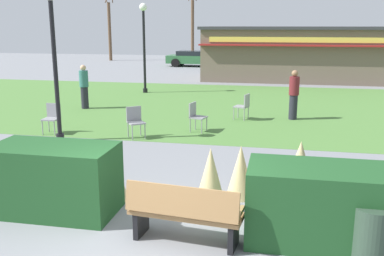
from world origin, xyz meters
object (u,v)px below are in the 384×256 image
Objects in this scene: trash_bin at (372,235)px; person_strolling at (84,86)px; park_bench at (184,213)px; lamppost_mid at (54,46)px; food_kiosk at (293,53)px; cafe_chair_west at (196,115)px; cafe_chair_center at (52,116)px; parked_car_west_slot at (194,58)px; tree_right_bg at (193,29)px; person_standing at (294,95)px; lamppost_far at (144,37)px; tree_left_bg at (110,30)px; cafe_chair_east at (135,119)px; cafe_chair_north at (244,105)px.

trash_bin is 0.48× the size of person_strolling.
park_bench is 7.25m from lamppost_mid.
person_strolling is at bearing -126.46° from food_kiosk.
park_bench reaches higher than cafe_chair_west.
parked_car_west_slot reaches higher than cafe_chair_center.
tree_right_bg is (-1.30, 5.78, 2.17)m from parked_car_west_slot.
cafe_chair_west is 0.53× the size of person_standing.
lamppost_far reaches higher than person_strolling.
cafe_chair_center is at bearing -90.06° from parked_car_west_slot.
tree_left_bg is 0.97× the size of tree_right_bg.
parked_car_west_slot is (-0.28, 13.69, -1.97)m from lamppost_far.
cafe_chair_center is (-0.63, 0.78, -2.08)m from lamppost_mid.
tree_left_bg reaches higher than person_standing.
person_strolling is at bearing 131.69° from trash_bin.
food_kiosk is at bearing -56.63° from tree_right_bg.
park_bench is at bearing 103.03° from person_strolling.
lamppost_far is at bearing -88.81° from parked_car_west_slot.
food_kiosk reaches higher than cafe_chair_east.
cafe_chair_east is at bearing 114.95° from park_bench.
tree_right_bg is at bearing 102.64° from parked_car_west_slot.
park_bench is 1.96× the size of cafe_chair_center.
lamppost_far is 0.67× the size of tree_left_bg.
park_bench is 7.93m from cafe_chair_center.
park_bench is at bearing -78.89° from tree_right_bg.
park_bench is at bearing -95.41° from food_kiosk.
trash_bin is 0.90× the size of cafe_chair_west.
lamppost_far is 4.66× the size of cafe_chair_west.
parked_car_west_slot is at bearing 105.86° from trash_bin.
food_kiosk is at bearing 81.15° from cafe_chair_north.
tree_left_bg reaches higher than trash_bin.
food_kiosk is 16.47m from cafe_chair_center.
lamppost_mid is at bearing -141.76° from cafe_chair_north.
trash_bin is at bearing -61.67° from lamppost_far.
park_bench is 8.89m from cafe_chair_north.
food_kiosk is 14.10m from cafe_chair_west.
tree_right_bg is at bearing 93.83° from lamppost_mid.
park_bench is 0.41× the size of parked_car_west_slot.
cafe_chair_center is 1.00× the size of cafe_chair_north.
lamppost_far is 4.84m from person_strolling.
cafe_chair_center is 0.14× the size of tree_right_bg.
lamppost_mid is at bearing -71.19° from tree_left_bg.
tree_left_bg is at bearing 116.32° from lamppost_far.
tree_right_bg reaches higher than park_bench.
cafe_chair_east is 1.00× the size of cafe_chair_north.
lamppost_far is 4.66× the size of cafe_chair_east.
person_standing is at bearing 32.96° from lamppost_mid.
person_standing is 27.58m from tree_left_bg.
trash_bin is 34.93m from tree_right_bg.
cafe_chair_north is at bearing -74.00° from parked_car_west_slot.
cafe_chair_east is at bearing -83.32° from parked_car_west_slot.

